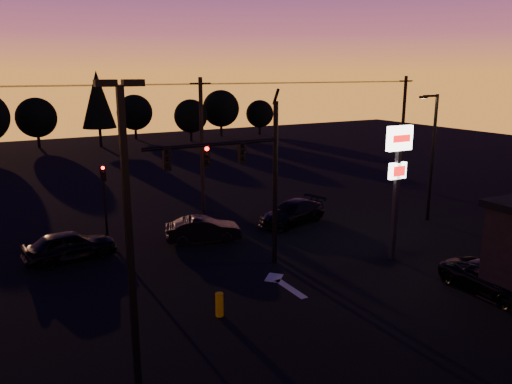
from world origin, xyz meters
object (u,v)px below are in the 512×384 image
secondary_signal (104,192)px  bollard (219,305)px  parking_lot_light (128,225)px  pylon_sign (398,164)px  streetlight (432,152)px  suv_parked (492,279)px  car_right (292,212)px  traffic_signal_mast (246,169)px  car_mid (203,229)px  car_left (70,246)px

secondary_signal → bollard: 11.58m
parking_lot_light → pylon_sign: bearing=17.2°
streetlight → pylon_sign: bearing=-149.9°
bollard → suv_parked: size_ratio=0.21×
secondary_signal → car_right: (10.96, -2.35, -2.15)m
secondary_signal → car_right: size_ratio=0.88×
pylon_sign → traffic_signal_mast: bearing=160.6°
bollard → car_right: size_ratio=0.19×
secondary_signal → car_mid: bearing=-29.8°
traffic_signal_mast → parking_lot_light: size_ratio=0.94×
car_mid → traffic_signal_mast: bearing=-162.5°
streetlight → car_left: size_ratio=1.77×
streetlight → car_right: size_ratio=1.62×
streetlight → car_left: bearing=169.6°
secondary_signal → car_mid: size_ratio=1.04×
car_left → car_right: car_left is taller
traffic_signal_mast → secondary_signal: size_ratio=1.97×
bollard → car_left: car_left is taller
pylon_sign → bollard: size_ratio=7.11×
bollard → car_left: bearing=113.8°
suv_parked → car_right: bearing=99.5°
car_mid → suv_parked: bearing=-131.4°
pylon_sign → car_right: size_ratio=1.38×
secondary_signal → parking_lot_light: 14.90m
secondary_signal → car_left: (-2.33, -2.08, -2.09)m
car_left → secondary_signal: bearing=-53.4°
pylon_sign → car_mid: size_ratio=1.62×
car_right → suv_parked: bearing=-7.8°
secondary_signal → car_left: secondary_signal is taller
streetlight → car_left: 21.90m
traffic_signal_mast → suv_parked: bearing=-43.7°
parking_lot_light → streetlight: bearing=21.7°
car_mid → car_right: car_right is taller
traffic_signal_mast → car_mid: (-0.18, 4.79, -4.24)m
bollard → parking_lot_light: bearing=-142.0°
traffic_signal_mast → car_right: (6.06, 5.14, -4.22)m
traffic_signal_mast → bollard: traffic_signal_mast is taller
car_right → car_mid: bearing=-103.0°
traffic_signal_mast → car_right: traffic_signal_mast is taller
car_mid → suv_parked: 14.81m
secondary_signal → pylon_sign: (12.00, -9.99, 2.05)m
traffic_signal_mast → suv_parked: traffic_signal_mast is taller
bollard → suv_parked: 11.81m
secondary_signal → bollard: (1.70, -11.21, -2.38)m
car_left → suv_parked: 19.99m
streetlight → bollard: 18.41m
traffic_signal_mast → secondary_signal: bearing=123.2°
pylon_sign → car_mid: (-7.28, 7.29, -4.22)m
streetlight → car_right: bearing=155.4°
parking_lot_light → bollard: bearing=38.0°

